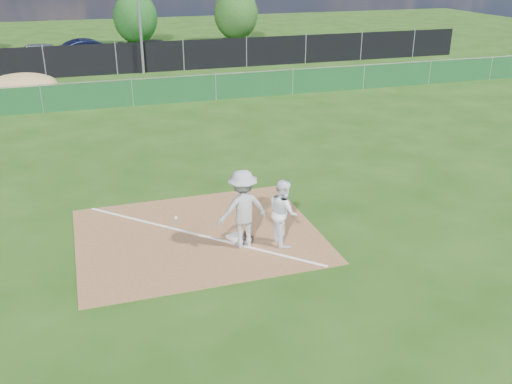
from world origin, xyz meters
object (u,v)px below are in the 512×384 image
at_px(light_pole, 138,3).
at_px(first_base, 235,237).
at_px(play_at_first, 243,209).
at_px(car_mid, 91,50).
at_px(tree_right, 236,14).
at_px(runner, 283,212).
at_px(tree_mid, 135,18).
at_px(car_left, 45,54).
at_px(car_right, 159,51).

relative_size(light_pole, first_base, 23.88).
xyz_separation_m(play_at_first, car_mid, (-2.14, 27.85, -0.26)).
xyz_separation_m(play_at_first, tree_right, (9.56, 33.93, 1.14)).
distance_m(first_base, runner, 1.43).
bearing_deg(runner, light_pole, 1.19).
height_order(first_base, tree_mid, tree_mid).
xyz_separation_m(car_left, car_right, (7.10, -0.79, -0.01)).
bearing_deg(first_base, car_left, 100.36).
height_order(car_mid, car_right, car_mid).
bearing_deg(light_pole, car_mid, 117.23).
bearing_deg(car_right, first_base, 161.13).
bearing_deg(light_pole, runner, -88.95).
distance_m(first_base, play_at_first, 1.03).
bearing_deg(play_at_first, tree_right, 74.26).
relative_size(play_at_first, car_mid, 0.54).
height_order(light_pole, car_mid, light_pole).
distance_m(car_mid, tree_right, 13.26).
xyz_separation_m(light_pole, tree_mid, (1.08, 11.83, -1.95)).
distance_m(first_base, car_mid, 27.52).
bearing_deg(tree_right, runner, -104.14).
relative_size(runner, car_mid, 0.38).
xyz_separation_m(play_at_first, tree_mid, (1.65, 34.41, 1.06)).
relative_size(car_left, tree_right, 1.00).
distance_m(car_left, car_right, 7.14).
bearing_deg(play_at_first, first_base, 101.15).
bearing_deg(car_right, runner, 163.52).
xyz_separation_m(first_base, tree_mid, (1.73, 33.99, 2.00)).
distance_m(first_base, tree_mid, 34.10).
bearing_deg(car_left, play_at_first, -151.10).
xyz_separation_m(light_pole, car_left, (-5.56, 4.67, -3.28)).
height_order(runner, car_mid, runner).
distance_m(car_left, tree_mid, 9.85).
height_order(tree_mid, tree_right, tree_right).
distance_m(light_pole, runner, 22.94).
distance_m(runner, car_left, 28.03).
distance_m(light_pole, tree_mid, 12.03).
distance_m(car_left, tree_right, 16.07).
xyz_separation_m(first_base, car_right, (2.19, 26.05, 0.66)).
bearing_deg(play_at_first, light_pole, 88.56).
xyz_separation_m(runner, tree_mid, (0.66, 34.55, 1.22)).
bearing_deg(car_mid, light_pole, -165.84).
height_order(light_pole, tree_mid, light_pole).
bearing_deg(car_mid, car_left, 88.79).
height_order(first_base, car_mid, car_mid).
bearing_deg(car_mid, tree_mid, -43.07).
xyz_separation_m(runner, car_right, (1.13, 26.60, -0.12)).
relative_size(car_left, car_mid, 0.95).
distance_m(play_at_first, car_left, 27.71).
distance_m(play_at_first, tree_right, 35.27).
bearing_deg(car_left, car_mid, -59.62).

